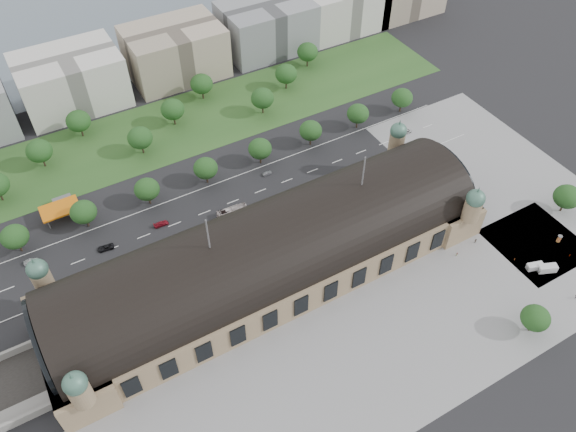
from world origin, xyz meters
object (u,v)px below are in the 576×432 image
pedestrian_2 (475,241)px  traffic_car_6 (406,132)px  parked_car_2 (115,276)px  traffic_car_5 (267,173)px  parked_car_0 (63,307)px  van_south (546,269)px  bus_west (173,246)px  pedestrian_1 (514,259)px  parked_car_6 (170,253)px  traffic_car_2 (106,248)px  pedestrian_4 (576,297)px  traffic_car_4 (220,221)px  pedestrian_3 (570,255)px  parked_car_5 (184,257)px  pedestrian_0 (457,254)px  traffic_car_1 (31,262)px  bus_mid (232,211)px  parked_car_1 (77,291)px  advertising_column (559,239)px  petrol_station (62,206)px  traffic_car_3 (161,224)px  bus_east (269,207)px  parked_car_3 (87,297)px  van_east (534,267)px  parked_car_4 (110,285)px

pedestrian_2 → traffic_car_6: bearing=-31.7°
parked_car_2 → traffic_car_5: bearing=66.7°
parked_car_0 → van_south: 162.50m
traffic_car_6 → parked_car_0: 155.02m
bus_west → pedestrian_1: size_ratio=7.85×
traffic_car_5 → parked_car_6: bearing=108.7°
traffic_car_2 → parked_car_2: bearing=2.7°
pedestrian_4 → traffic_car_4: bearing=-69.1°
traffic_car_5 → parked_car_2: size_ratio=0.87×
parked_car_2 → van_south: van_south is taller
pedestrian_2 → pedestrian_3: 32.25m
pedestrian_1 → pedestrian_4: bearing=-153.5°
parked_car_5 → pedestrian_0: (84.07, -46.41, 0.08)m
traffic_car_1 → bus_mid: 72.38m
traffic_car_5 → parked_car_6: size_ratio=0.75×
parked_car_1 → advertising_column: 168.90m
petrol_station → traffic_car_4: bearing=-35.3°
pedestrian_1 → pedestrian_4: pedestrian_4 is taller
parked_car_1 → pedestrian_4: pedestrian_4 is taller
petrol_station → parked_car_0: 45.83m
parked_car_5 → advertising_column: (120.23, -59.50, 0.89)m
traffic_car_1 → pedestrian_4: bearing=-118.4°
traffic_car_1 → pedestrian_3: 188.37m
traffic_car_3 → traffic_car_2: bearing=94.2°
parked_car_5 → bus_mid: bearing=75.7°
bus_west → bus_east: bearing=-86.1°
parked_car_0 → parked_car_2: bearing=68.0°
van_south → pedestrian_2: size_ratio=3.78×
traffic_car_2 → bus_east: 60.88m
traffic_car_5 → bus_east: bearing=150.4°
parked_car_3 → van_south: (140.05, -66.80, 0.54)m
bus_east → pedestrian_4: (68.40, -85.80, -0.93)m
pedestrian_1 → pedestrian_4: 22.34m
pedestrian_2 → bus_west: bearing=46.1°
parked_car_2 → bus_west: bus_west is taller
petrol_station → bus_east: size_ratio=1.07×
parked_car_1 → van_east: (139.34, -68.03, 0.34)m
traffic_car_1 → parked_car_4: size_ratio=1.18×
traffic_car_2 → parked_car_1: parked_car_1 is taller
parked_car_2 → parked_car_6: bearing=50.6°
petrol_station → bus_west: petrol_station is taller
traffic_car_3 → bus_mid: size_ratio=0.46×
petrol_station → parked_car_1: bearing=-98.0°
advertising_column → pedestrian_3: size_ratio=1.70×
traffic_car_2 → parked_car_6: traffic_car_2 is taller
parked_car_0 → parked_car_5: bearing=55.9°
pedestrian_2 → bus_mid: bearing=35.4°
traffic_car_1 → parked_car_5: traffic_car_1 is taller
traffic_car_4 → pedestrian_1: size_ratio=2.50×
traffic_car_5 → pedestrian_2: size_ratio=2.16×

